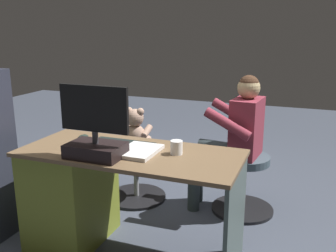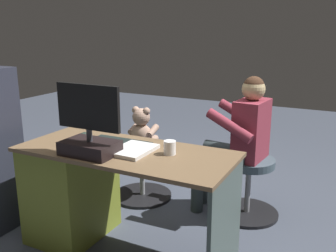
{
  "view_description": "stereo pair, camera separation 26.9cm",
  "coord_description": "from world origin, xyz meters",
  "views": [
    {
      "loc": [
        -1.03,
        2.36,
        1.47
      ],
      "look_at": [
        -0.1,
        -0.08,
        0.79
      ],
      "focal_mm": 40.46,
      "sensor_mm": 36.0,
      "label": 1
    },
    {
      "loc": [
        -1.28,
        2.25,
        1.47
      ],
      "look_at": [
        -0.1,
        -0.08,
        0.79
      ],
      "focal_mm": 40.46,
      "sensor_mm": 36.0,
      "label": 2
    }
  ],
  "objects": [
    {
      "name": "tv_remote",
      "position": [
        0.37,
        0.35,
        0.72
      ],
      "size": [
        0.11,
        0.15,
        0.02
      ],
      "primitive_type": "cube",
      "rotation": [
        0.0,
        0.0,
        0.5
      ],
      "color": "black",
      "rests_on": "desk"
    },
    {
      "name": "monitor",
      "position": [
        0.14,
        0.5,
        0.84
      ],
      "size": [
        0.44,
        0.22,
        0.43
      ],
      "color": "black",
      "rests_on": "desk"
    },
    {
      "name": "cup",
      "position": [
        -0.29,
        0.27,
        0.76
      ],
      "size": [
        0.08,
        0.08,
        0.09
      ],
      "primitive_type": "cylinder",
      "color": "white",
      "rests_on": "desk"
    },
    {
      "name": "ground_plane",
      "position": [
        0.0,
        0.0,
        0.0
      ],
      "size": [
        10.0,
        10.0,
        0.0
      ],
      "primitive_type": "plane",
      "color": "#3E4552"
    },
    {
      "name": "computer_mouse",
      "position": [
        0.41,
        0.22,
        0.73
      ],
      "size": [
        0.06,
        0.1,
        0.04
      ],
      "primitive_type": "ellipsoid",
      "color": "#1E2B24",
      "rests_on": "desk"
    },
    {
      "name": "office_chair_teddy",
      "position": [
        0.33,
        -0.43,
        0.26
      ],
      "size": [
        0.52,
        0.52,
        0.48
      ],
      "color": "black",
      "rests_on": "ground_plane"
    },
    {
      "name": "notebook_binder",
      "position": [
        -0.07,
        0.34,
        0.73
      ],
      "size": [
        0.22,
        0.3,
        0.02
      ],
      "primitive_type": "cube",
      "rotation": [
        0.0,
        0.0,
        -0.01
      ],
      "color": "silver",
      "rests_on": "desk"
    },
    {
      "name": "visitor_chair",
      "position": [
        -0.59,
        -0.53,
        0.27
      ],
      "size": [
        0.5,
        0.5,
        0.48
      ],
      "color": "black",
      "rests_on": "ground_plane"
    },
    {
      "name": "person",
      "position": [
        -0.49,
        -0.52,
        0.66
      ],
      "size": [
        0.57,
        0.51,
        1.12
      ],
      "color": "maroon",
      "rests_on": "ground_plane"
    },
    {
      "name": "desk",
      "position": [
        0.37,
        0.33,
        0.38
      ],
      "size": [
        1.41,
        0.61,
        0.72
      ],
      "color": "brown",
      "rests_on": "ground_plane"
    },
    {
      "name": "keyboard",
      "position": [
        0.1,
        0.23,
        0.73
      ],
      "size": [
        0.42,
        0.14,
        0.02
      ],
      "primitive_type": "cube",
      "color": "black",
      "rests_on": "desk"
    },
    {
      "name": "teddy_bear",
      "position": [
        0.33,
        -0.45,
        0.63
      ],
      "size": [
        0.24,
        0.24,
        0.34
      ],
      "color": "tan",
      "rests_on": "office_chair_teddy"
    }
  ]
}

